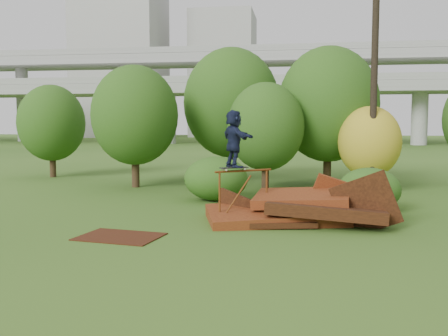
# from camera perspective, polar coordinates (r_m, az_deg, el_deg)

# --- Properties ---
(ground) EXTENTS (240.00, 240.00, 0.00)m
(ground) POSITION_cam_1_polar(r_m,az_deg,el_deg) (13.42, 2.12, -7.62)
(ground) COLOR #2D5116
(ground) RESTS_ON ground
(scrap_pile) EXTENTS (5.91, 3.45, 2.04)m
(scrap_pile) POSITION_cam_1_polar(r_m,az_deg,el_deg) (15.18, 8.41, -4.77)
(scrap_pile) COLOR #501B0E
(scrap_pile) RESTS_ON ground
(grind_rail) EXTENTS (1.62, 1.21, 1.55)m
(grind_rail) POSITION_cam_1_polar(r_m,az_deg,el_deg) (15.25, 2.26, -1.96)
(grind_rail) COLOR brown
(grind_rail) RESTS_ON ground
(skateboard) EXTENTS (0.85, 0.71, 0.09)m
(skateboard) POSITION_cam_1_polar(r_m,az_deg,el_deg) (15.03, 1.14, 0.03)
(skateboard) COLOR black
(skateboard) RESTS_ON grind_rail
(skater) EXTENTS (1.32, 1.60, 1.72)m
(skater) POSITION_cam_1_polar(r_m,az_deg,el_deg) (14.98, 1.15, 3.38)
(skater) COLOR #161C37
(skater) RESTS_ON skateboard
(flat_plate) EXTENTS (2.29, 1.80, 0.03)m
(flat_plate) POSITION_cam_1_polar(r_m,az_deg,el_deg) (13.39, -11.83, -7.69)
(flat_plate) COLOR #3B1A0C
(flat_plate) RESTS_ON ground
(tree_0) EXTENTS (4.01, 4.01, 5.65)m
(tree_0) POSITION_cam_1_polar(r_m,az_deg,el_deg) (23.49, -10.17, 5.95)
(tree_0) COLOR black
(tree_0) RESTS_ON ground
(tree_1) EXTENTS (4.94, 4.94, 6.87)m
(tree_1) POSITION_cam_1_polar(r_m,az_deg,el_deg) (25.99, 0.85, 7.44)
(tree_1) COLOR black
(tree_1) RESTS_ON ground
(tree_2) EXTENTS (3.39, 3.39, 4.78)m
(tree_2) POSITION_cam_1_polar(r_m,az_deg,el_deg) (22.06, 4.77, 4.72)
(tree_2) COLOR black
(tree_2) RESTS_ON ground
(tree_3) EXTENTS (4.77, 4.77, 6.62)m
(tree_3) POSITION_cam_1_polar(r_m,az_deg,el_deg) (24.41, 11.83, 7.12)
(tree_3) COLOR black
(tree_3) RESTS_ON ground
(tree_4) EXTENTS (2.69, 2.69, 3.72)m
(tree_4) POSITION_cam_1_polar(r_m,az_deg,el_deg) (22.47, 16.29, 2.86)
(tree_4) COLOR black
(tree_4) RESTS_ON ground
(tree_6) EXTENTS (3.65, 3.65, 5.10)m
(tree_6) POSITION_cam_1_polar(r_m,az_deg,el_deg) (29.18, -19.11, 4.88)
(tree_6) COLOR black
(tree_6) RESTS_ON ground
(shrub_left) EXTENTS (2.46, 2.27, 1.70)m
(shrub_left) POSITION_cam_1_polar(r_m,az_deg,el_deg) (19.16, -0.91, -1.21)
(shrub_left) COLOR #254A13
(shrub_left) RESTS_ON ground
(shrub_right) EXTENTS (2.09, 1.91, 1.48)m
(shrub_right) POSITION_cam_1_polar(r_m,az_deg,el_deg) (17.52, 16.27, -2.37)
(shrub_right) COLOR #254A13
(shrub_right) RESTS_ON ground
(utility_pole) EXTENTS (1.40, 0.28, 8.95)m
(utility_pole) POSITION_cam_1_polar(r_m,az_deg,el_deg) (21.63, 16.77, 9.11)
(utility_pole) COLOR black
(utility_pole) RESTS_ON ground
(freeway_overpass) EXTENTS (160.00, 15.00, 13.70)m
(freeway_overpass) POSITION_cam_1_polar(r_m,az_deg,el_deg) (76.30, 7.57, 10.56)
(freeway_overpass) COLOR gray
(freeway_overpass) RESTS_ON ground
(building_left) EXTENTS (18.00, 16.00, 35.00)m
(building_left) POSITION_cam_1_polar(r_m,az_deg,el_deg) (115.91, -11.66, 12.17)
(building_left) COLOR #9E9E99
(building_left) RESTS_ON ground
(building_right) EXTENTS (14.00, 14.00, 28.00)m
(building_right) POSITION_cam_1_polar(r_m,az_deg,el_deg) (116.86, -0.05, 10.49)
(building_right) COLOR #9E9E99
(building_right) RESTS_ON ground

